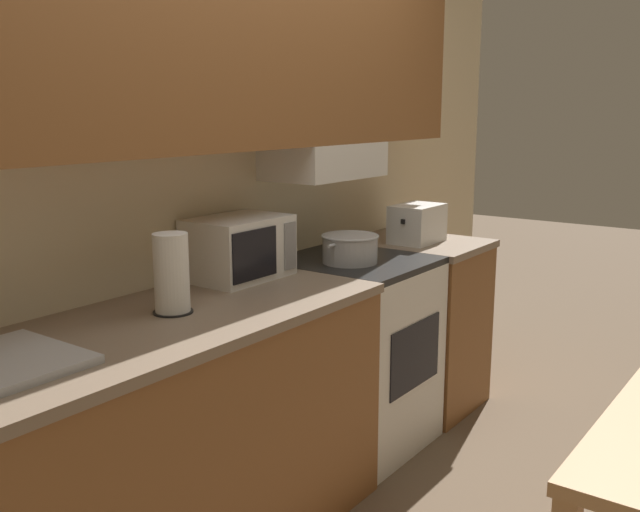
{
  "coord_description": "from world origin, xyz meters",
  "views": [
    {
      "loc": [
        -2.03,
        -2.1,
        1.58
      ],
      "look_at": [
        0.05,
        -0.59,
        1.05
      ],
      "focal_mm": 40.0,
      "sensor_mm": 36.0,
      "label": 1
    }
  ],
  "objects_px": {
    "microwave": "(239,248)",
    "paper_towel_roll": "(171,274)",
    "toaster": "(417,223)",
    "stove_range": "(353,351)",
    "cooking_pot": "(350,248)"
  },
  "relations": [
    {
      "from": "stove_range",
      "to": "microwave",
      "type": "xyz_separation_m",
      "value": [
        -0.59,
        0.18,
        0.57
      ]
    },
    {
      "from": "toaster",
      "to": "paper_towel_roll",
      "type": "height_order",
      "value": "paper_towel_roll"
    },
    {
      "from": "microwave",
      "to": "toaster",
      "type": "xyz_separation_m",
      "value": [
        1.14,
        -0.2,
        -0.03
      ]
    },
    {
      "from": "microwave",
      "to": "toaster",
      "type": "height_order",
      "value": "microwave"
    },
    {
      "from": "cooking_pot",
      "to": "microwave",
      "type": "distance_m",
      "value": 0.55
    },
    {
      "from": "stove_range",
      "to": "toaster",
      "type": "distance_m",
      "value": 0.78
    },
    {
      "from": "stove_range",
      "to": "microwave",
      "type": "bearing_deg",
      "value": 163.28
    },
    {
      "from": "cooking_pot",
      "to": "paper_towel_roll",
      "type": "height_order",
      "value": "paper_towel_roll"
    },
    {
      "from": "toaster",
      "to": "stove_range",
      "type": "bearing_deg",
      "value": 176.99
    },
    {
      "from": "cooking_pot",
      "to": "toaster",
      "type": "xyz_separation_m",
      "value": [
        0.62,
        -0.0,
        0.03
      ]
    },
    {
      "from": "toaster",
      "to": "paper_towel_roll",
      "type": "distance_m",
      "value": 1.65
    },
    {
      "from": "cooking_pot",
      "to": "microwave",
      "type": "bearing_deg",
      "value": 158.49
    },
    {
      "from": "microwave",
      "to": "paper_towel_roll",
      "type": "height_order",
      "value": "paper_towel_roll"
    },
    {
      "from": "stove_range",
      "to": "microwave",
      "type": "distance_m",
      "value": 0.84
    },
    {
      "from": "microwave",
      "to": "paper_towel_roll",
      "type": "distance_m",
      "value": 0.54
    }
  ]
}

